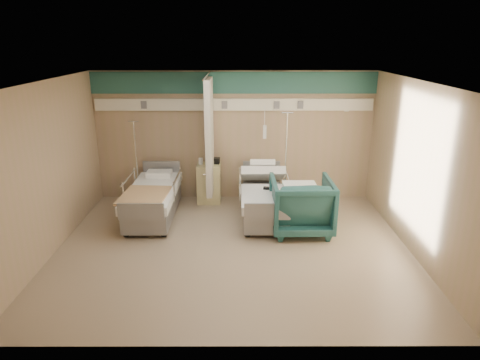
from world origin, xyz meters
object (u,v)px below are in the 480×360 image
Objects in this scene: bed_left at (154,203)px; visitor_armchair at (301,205)px; bed_right at (264,203)px; iv_stand_right at (285,185)px; iv_stand_left at (138,187)px; bedside_cabinet at (209,183)px.

visitor_armchair reaches higher than bed_left.
iv_stand_right reaches higher than bed_right.
bed_left is (-2.20, 0.00, 0.00)m from bed_right.
iv_stand_right is 1.10× the size of iv_stand_left.
bed_left is at bearing -139.40° from bedside_cabinet.
bedside_cabinet is (-1.15, 0.90, 0.11)m from bed_right.
iv_stand_left reaches higher than bed_left.
iv_stand_left is (-2.68, 0.82, 0.06)m from bed_right.
visitor_armchair reaches higher than bedside_cabinet.
iv_stand_right reaches higher than visitor_armchair.
bedside_cabinet is 0.43× the size of iv_stand_right.
iv_stand_left is at bearing -24.50° from visitor_armchair.
iv_stand_right reaches higher than bedside_cabinet.
bed_left is 2.92m from visitor_armchair.
iv_stand_left is (-3.33, 1.44, -0.14)m from visitor_armchair.
bed_right is 1.46m from bedside_cabinet.
iv_stand_left is at bearing 120.31° from bed_left.
bed_left is 2.54× the size of bedside_cabinet.
iv_stand_left reaches higher than bedside_cabinet.
bed_right is 2.80m from iv_stand_left.
bed_right is 1.00× the size of bed_left.
visitor_armchair is at bearing -12.27° from bed_left.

